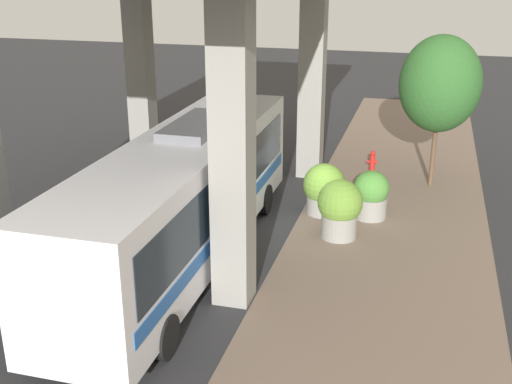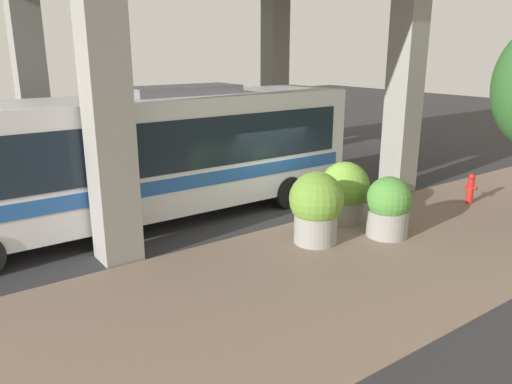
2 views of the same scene
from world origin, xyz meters
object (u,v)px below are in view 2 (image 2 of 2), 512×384
(planter_front, at_px, (345,192))
(planter_back, at_px, (388,207))
(planter_middle, at_px, (316,207))
(fire_hydrant, at_px, (470,188))
(bus, at_px, (145,152))

(planter_front, bearing_deg, planter_back, -178.73)
(planter_front, height_order, planter_middle, planter_middle)
(fire_hydrant, relative_size, planter_middle, 0.53)
(bus, relative_size, planter_middle, 6.80)
(planter_middle, relative_size, planter_back, 1.15)
(bus, relative_size, fire_hydrant, 12.76)
(bus, relative_size, planter_front, 7.30)
(planter_middle, height_order, planter_back, planter_middle)
(planter_middle, bearing_deg, bus, 35.48)
(fire_hydrant, bearing_deg, planter_front, 75.20)
(planter_back, bearing_deg, planter_front, 1.27)
(fire_hydrant, xyz_separation_m, planter_middle, (0.39, 6.26, 0.46))
(planter_front, xyz_separation_m, planter_middle, (-0.79, 1.81, 0.10))
(planter_front, relative_size, planter_middle, 0.93)
(planter_back, bearing_deg, bus, 44.76)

